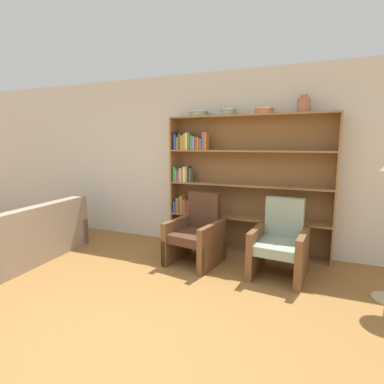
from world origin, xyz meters
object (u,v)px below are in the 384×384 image
at_px(couch, 29,238).
at_px(armchair_cushioned, 280,244).
at_px(bookshelf, 233,186).
at_px(bowl_stoneware, 264,111).
at_px(bowl_brass, 199,113).
at_px(vase_tall, 304,105).
at_px(bowl_olive, 228,112).
at_px(armchair_leather, 197,234).

relative_size(couch, armchair_cushioned, 1.74).
distance_m(bookshelf, bowl_stoneware, 1.18).
bearing_deg(bowl_brass, vase_tall, 0.00).
relative_size(vase_tall, armchair_cushioned, 0.24).
bearing_deg(bookshelf, bowl_olive, -165.41).
height_order(vase_tall, armchair_cushioned, vase_tall).
xyz_separation_m(bowl_olive, couch, (-2.60, -1.40, -1.84)).
relative_size(armchair_leather, armchair_cushioned, 1.00).
relative_size(bowl_stoneware, couch, 0.16).
xyz_separation_m(bowl_olive, armchair_cushioned, (0.88, -0.64, -1.71)).
bearing_deg(vase_tall, bowl_brass, 180.00).
relative_size(bookshelf, couch, 1.44).
xyz_separation_m(bowl_brass, bowl_olive, (0.47, 0.00, 0.01)).
distance_m(bookshelf, bowl_olive, 1.11).
height_order(bowl_brass, couch, bowl_brass).
relative_size(bookshelf, vase_tall, 10.47).
distance_m(bookshelf, bowl_brass, 1.23).
xyz_separation_m(bowl_olive, bowl_stoneware, (0.52, 0.00, -0.01)).
height_order(bowl_olive, armchair_cushioned, bowl_olive).
xyz_separation_m(armchair_leather, armchair_cushioned, (1.13, 0.00, 0.00)).
distance_m(vase_tall, armchair_leather, 2.28).
height_order(bowl_stoneware, couch, bowl_stoneware).
relative_size(couch, armchair_leather, 1.74).
bearing_deg(bookshelf, couch, -152.25).
bearing_deg(armchair_cushioned, bowl_stoneware, -55.03).
bearing_deg(armchair_cushioned, vase_tall, -98.50).
bearing_deg(couch, bowl_brass, -60.22).
bearing_deg(couch, vase_tall, -72.40).
bearing_deg(couch, armchair_cushioned, -81.12).
relative_size(bowl_olive, armchair_leather, 0.25).
xyz_separation_m(bookshelf, armchair_cushioned, (0.78, -0.67, -0.61)).
xyz_separation_m(vase_tall, couch, (-3.65, -1.40, -1.89)).
bearing_deg(armchair_leather, bowl_olive, -101.43).
bearing_deg(armchair_leather, bowl_brass, -61.57).
height_order(bowl_olive, vase_tall, vase_tall).
xyz_separation_m(bookshelf, couch, (-2.70, -1.42, -0.73)).
bearing_deg(couch, armchair_leather, -75.59).
height_order(bowl_brass, bowl_stoneware, bowl_stoneware).
bearing_deg(vase_tall, armchair_cushioned, -104.16).
bearing_deg(bowl_brass, bowl_olive, 0.00).
distance_m(bowl_olive, armchair_cushioned, 2.03).
distance_m(bowl_brass, bowl_olive, 0.47).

